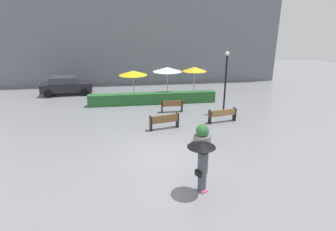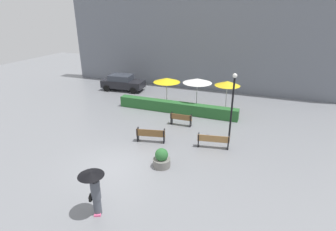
% 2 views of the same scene
% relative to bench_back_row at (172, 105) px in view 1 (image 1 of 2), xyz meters
% --- Properties ---
extents(ground_plane, '(60.00, 60.00, 0.00)m').
position_rel_bench_back_row_xyz_m(ground_plane, '(-1.59, -6.16, -0.51)').
color(ground_plane, gray).
extents(bench_back_row, '(1.54, 0.40, 0.86)m').
position_rel_bench_back_row_xyz_m(bench_back_row, '(0.00, 0.00, 0.00)').
color(bench_back_row, brown).
rests_on(bench_back_row, ground).
extents(bench_far_right, '(1.89, 0.66, 0.85)m').
position_rel_bench_back_row_xyz_m(bench_far_right, '(2.83, -2.46, -0.00)').
color(bench_far_right, '#9E7242').
rests_on(bench_far_right, ground).
extents(bench_mid_center, '(1.81, 0.73, 0.88)m').
position_rel_bench_back_row_xyz_m(bench_mid_center, '(-0.94, -3.10, 0.00)').
color(bench_mid_center, brown).
rests_on(bench_mid_center, ground).
extents(pedestrian_with_umbrella, '(1.02, 1.02, 1.99)m').
position_rel_bench_back_row_xyz_m(pedestrian_with_umbrella, '(-0.42, -9.56, 0.80)').
color(pedestrian_with_umbrella, '#4C515B').
rests_on(pedestrian_with_umbrella, ground).
extents(planter_pot, '(0.92, 0.92, 1.05)m').
position_rel_bench_back_row_xyz_m(planter_pot, '(0.73, -5.41, -0.07)').
color(planter_pot, slate).
rests_on(planter_pot, ground).
extents(lamp_post, '(0.28, 0.28, 4.20)m').
position_rel_bench_back_row_xyz_m(lamp_post, '(3.52, -0.68, 2.04)').
color(lamp_post, black).
rests_on(lamp_post, ground).
extents(patio_umbrella_yellow, '(2.25, 2.25, 2.34)m').
position_rel_bench_back_row_xyz_m(patio_umbrella_yellow, '(-2.53, 3.76, 1.65)').
color(patio_umbrella_yellow, silver).
rests_on(patio_umbrella_yellow, ground).
extents(patio_umbrella_white, '(2.33, 2.33, 2.60)m').
position_rel_bench_back_row_xyz_m(patio_umbrella_white, '(0.17, 3.51, 1.91)').
color(patio_umbrella_white, silver).
rests_on(patio_umbrella_white, ground).
extents(patio_umbrella_yellow_far, '(1.98, 1.98, 2.51)m').
position_rel_bench_back_row_xyz_m(patio_umbrella_yellow_far, '(2.49, 3.89, 1.81)').
color(patio_umbrella_yellow_far, silver).
rests_on(patio_umbrella_yellow_far, ground).
extents(hedge_strip, '(9.71, 0.70, 0.86)m').
position_rel_bench_back_row_xyz_m(hedge_strip, '(-1.14, 2.24, -0.08)').
color(hedge_strip, '#28602D').
rests_on(hedge_strip, ground).
extents(building_facade, '(28.00, 1.20, 9.07)m').
position_rel_bench_back_row_xyz_m(building_facade, '(-1.59, 9.84, 4.02)').
color(building_facade, slate).
rests_on(building_facade, ground).
extents(parked_car, '(4.33, 2.25, 1.57)m').
position_rel_bench_back_row_xyz_m(parked_car, '(-8.26, 6.21, 0.30)').
color(parked_car, black).
rests_on(parked_car, ground).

